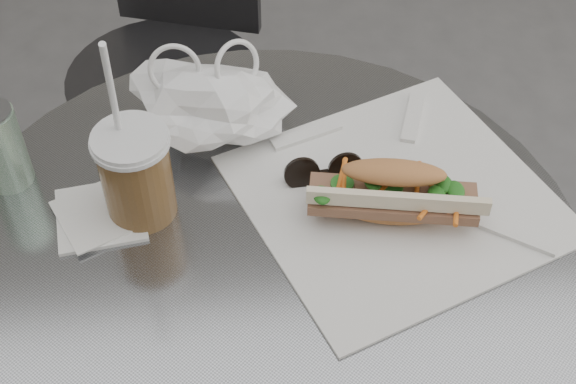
{
  "coord_description": "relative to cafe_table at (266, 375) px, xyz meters",
  "views": [
    {
      "loc": [
        -0.03,
        -0.37,
        1.46
      ],
      "look_at": [
        0.04,
        0.25,
        0.79
      ],
      "focal_mm": 50.0,
      "sensor_mm": 36.0,
      "label": 1
    }
  ],
  "objects": [
    {
      "name": "cafe_table",
      "position": [
        0.0,
        0.0,
        0.0
      ],
      "size": [
        0.76,
        0.76,
        0.74
      ],
      "color": "slate",
      "rests_on": "ground"
    },
    {
      "name": "chair_far",
      "position": [
        -0.13,
        0.72,
        -0.14
      ],
      "size": [
        0.4,
        0.42,
        0.73
      ],
      "rotation": [
        0.0,
        0.0,
        2.83
      ],
      "color": "#29292B",
      "rests_on": "ground"
    },
    {
      "name": "sandwich_paper",
      "position": [
        0.17,
        0.07,
        0.28
      ],
      "size": [
        0.44,
        0.43,
        0.0
      ],
      "primitive_type": "cube",
      "rotation": [
        0.0,
        0.0,
        0.37
      ],
      "color": "white",
      "rests_on": "cafe_table"
    },
    {
      "name": "banh_mi",
      "position": [
        0.16,
        0.04,
        0.32
      ],
      "size": [
        0.25,
        0.14,
        0.08
      ],
      "rotation": [
        0.0,
        0.0,
        -0.19
      ],
      "color": "#C18249",
      "rests_on": "sandwich_paper"
    },
    {
      "name": "iced_coffee",
      "position": [
        -0.14,
        0.08,
        0.34
      ],
      "size": [
        0.09,
        0.09,
        0.26
      ],
      "color": "brown",
      "rests_on": "cafe_table"
    },
    {
      "name": "sunglasses",
      "position": [
        0.09,
        0.1,
        0.29
      ],
      "size": [
        0.1,
        0.03,
        0.04
      ],
      "rotation": [
        0.0,
        0.0,
        0.05
      ],
      "color": "black",
      "rests_on": "cafe_table"
    },
    {
      "name": "plastic_bag",
      "position": [
        -0.05,
        0.2,
        0.32
      ],
      "size": [
        0.22,
        0.19,
        0.09
      ],
      "primitive_type": null,
      "rotation": [
        0.0,
        0.0,
        0.28
      ],
      "color": "white",
      "rests_on": "cafe_table"
    },
    {
      "name": "napkin_stack",
      "position": [
        -0.19,
        0.07,
        0.28
      ],
      "size": [
        0.13,
        0.13,
        0.01
      ],
      "color": "white",
      "rests_on": "cafe_table"
    }
  ]
}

